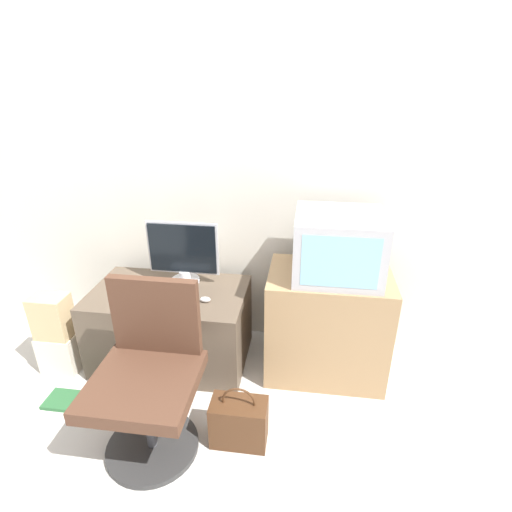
{
  "coord_description": "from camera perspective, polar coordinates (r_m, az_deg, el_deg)",
  "views": [
    {
      "loc": [
        0.6,
        -1.25,
        1.83
      ],
      "look_at": [
        0.28,
        1.0,
        0.78
      ],
      "focal_mm": 28.0,
      "sensor_mm": 36.0,
      "label": 1
    }
  ],
  "objects": [
    {
      "name": "main_monitor",
      "position": [
        2.68,
        -10.37,
        0.39
      ],
      "size": [
        0.48,
        0.2,
        0.43
      ],
      "color": "silver",
      "rests_on": "desk"
    },
    {
      "name": "cardboard_box_lower",
      "position": [
        3.04,
        -26.1,
        -12.2
      ],
      "size": [
        0.25,
        0.17,
        0.27
      ],
      "color": "beige",
      "rests_on": "ground_plane"
    },
    {
      "name": "handbag",
      "position": [
        2.31,
        -2.44,
        -22.57
      ],
      "size": [
        0.3,
        0.17,
        0.37
      ],
      "color": "#4C2D19",
      "rests_on": "ground_plane"
    },
    {
      "name": "keyboard",
      "position": [
        2.59,
        -12.06,
        -5.88
      ],
      "size": [
        0.29,
        0.1,
        0.01
      ],
      "color": "silver",
      "rests_on": "desk"
    },
    {
      "name": "wall_back",
      "position": [
        2.7,
        -5.21,
        13.25
      ],
      "size": [
        4.4,
        0.05,
        2.6
      ],
      "color": "silver",
      "rests_on": "ground_plane"
    },
    {
      "name": "crt_tv",
      "position": [
        2.39,
        11.64,
        1.47
      ],
      "size": [
        0.51,
        0.48,
        0.38
      ],
      "color": "#B7B7BC",
      "rests_on": "side_stand"
    },
    {
      "name": "mouse",
      "position": [
        2.51,
        -7.26,
        -6.18
      ],
      "size": [
        0.07,
        0.04,
        0.03
      ],
      "color": "silver",
      "rests_on": "desk"
    },
    {
      "name": "desk",
      "position": [
        2.82,
        -11.98,
        -9.68
      ],
      "size": [
        1.01,
        0.61,
        0.53
      ],
      "color": "brown",
      "rests_on": "ground_plane"
    },
    {
      "name": "side_stand",
      "position": [
        2.65,
        10.01,
        -9.43
      ],
      "size": [
        0.75,
        0.51,
        0.72
      ],
      "color": "#A37F56",
      "rests_on": "ground_plane"
    },
    {
      "name": "book",
      "position": [
        2.84,
        -25.61,
        -18.09
      ],
      "size": [
        0.23,
        0.16,
        0.02
      ],
      "color": "#2D6638",
      "rests_on": "ground_plane"
    },
    {
      "name": "cardboard_box_upper",
      "position": [
        2.89,
        -27.13,
        -7.7
      ],
      "size": [
        0.23,
        0.16,
        0.29
      ],
      "color": "#D1B27F",
      "rests_on": "cardboard_box_lower"
    },
    {
      "name": "office_chair",
      "position": [
        2.18,
        -15.05,
        -16.56
      ],
      "size": [
        0.52,
        0.52,
        0.91
      ],
      "color": "#333333",
      "rests_on": "ground_plane"
    },
    {
      "name": "ground_plane",
      "position": [
        2.3,
        -12.03,
        -28.91
      ],
      "size": [
        12.0,
        12.0,
        0.0
      ],
      "primitive_type": "plane",
      "color": "beige"
    }
  ]
}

